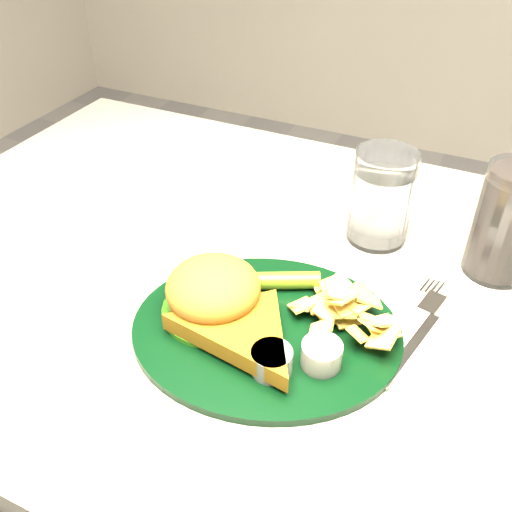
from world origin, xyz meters
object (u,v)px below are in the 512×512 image
(fork_napkin, at_px, (412,343))
(water_glass, at_px, (381,197))
(table, at_px, (273,439))
(cola_glass, at_px, (508,223))
(dinner_plate, at_px, (266,311))

(fork_napkin, bearing_deg, water_glass, 129.07)
(table, relative_size, fork_napkin, 6.71)
(water_glass, distance_m, fork_napkin, 0.23)
(cola_glass, bearing_deg, dinner_plate, -133.59)
(cola_glass, xyz_separation_m, fork_napkin, (-0.07, -0.19, -0.07))
(cola_glass, height_order, fork_napkin, cola_glass)
(table, relative_size, cola_glass, 7.68)
(water_glass, bearing_deg, fork_napkin, -63.28)
(water_glass, xyz_separation_m, fork_napkin, (0.10, -0.20, -0.06))
(water_glass, bearing_deg, table, -124.48)
(dinner_plate, distance_m, water_glass, 0.26)
(water_glass, height_order, fork_napkin, water_glass)
(cola_glass, bearing_deg, fork_napkin, -109.59)
(table, distance_m, fork_napkin, 0.43)
(table, height_order, fork_napkin, fork_napkin)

